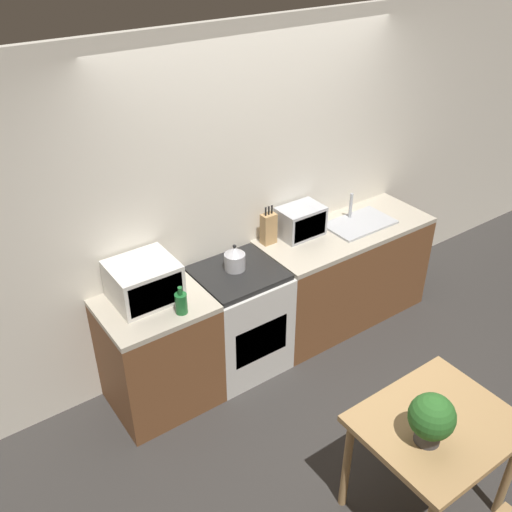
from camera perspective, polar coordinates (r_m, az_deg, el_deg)
name	(u,v)px	position (r m, az deg, el deg)	size (l,w,h in m)	color
ground_plane	(324,383)	(4.65, 6.77, -12.52)	(16.00, 16.00, 0.00)	#33302D
wall_back	(256,193)	(4.50, -0.04, 6.34)	(10.00, 0.06, 2.60)	silver
counter_left_run	(159,353)	(4.26, -9.66, -9.56)	(0.75, 0.62, 0.90)	brown
counter_right_run	(342,274)	(5.09, 8.64, -1.77)	(1.55, 0.62, 0.90)	brown
stove_range	(239,319)	(4.52, -1.71, -6.32)	(0.65, 0.62, 0.90)	silver
kettle	(235,258)	(4.23, -2.14, -0.23)	(0.16, 0.16, 0.21)	#B7B7BC
microwave	(144,281)	(3.97, -11.16, -2.51)	(0.44, 0.40, 0.28)	silver
bottle	(181,303)	(3.83, -7.50, -4.66)	(0.08, 0.08, 0.20)	#1E662D
knife_block	(269,228)	(4.54, 1.27, 2.78)	(0.12, 0.08, 0.33)	tan
toaster_oven	(301,221)	(4.67, 4.49, 3.47)	(0.37, 0.26, 0.25)	#ADAFB5
sink_basin	(359,223)	(4.94, 10.29, 3.30)	(0.58, 0.36, 0.24)	#ADAFB5
dining_table	(436,435)	(3.55, 17.52, -16.69)	(0.87, 0.72, 0.77)	tan
potted_plant	(432,418)	(3.24, 17.15, -15.25)	(0.25, 0.25, 0.31)	#424247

